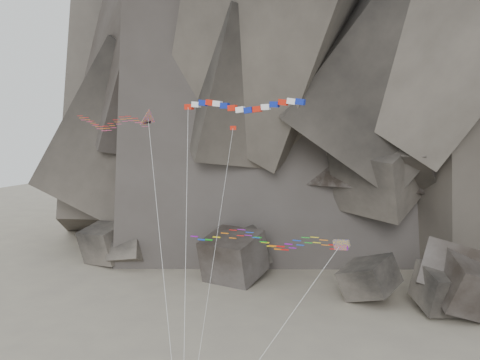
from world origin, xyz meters
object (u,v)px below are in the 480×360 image
(delta_kite, at_px, (108,122))
(banner_kite, at_px, (241,107))
(parafoil_kite, at_px, (259,238))
(pennant_kite, at_px, (222,197))

(delta_kite, distance_m, banner_kite, 13.76)
(parafoil_kite, bearing_deg, delta_kite, -170.50)
(delta_kite, relative_size, parafoil_kite, 1.62)
(pennant_kite, bearing_deg, banner_kite, 82.18)
(parafoil_kite, bearing_deg, pennant_kite, -108.32)
(parafoil_kite, bearing_deg, banner_kite, -177.25)
(delta_kite, bearing_deg, banner_kite, 20.94)
(delta_kite, distance_m, pennant_kite, 15.30)
(delta_kite, bearing_deg, pennant_kite, 6.77)
(parafoil_kite, height_order, pennant_kite, pennant_kite)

